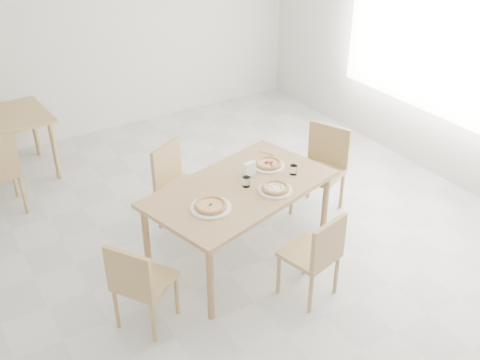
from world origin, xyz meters
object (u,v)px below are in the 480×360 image
plate_margherita (211,208)px  tumbler_b (293,170)px  plate_mushroom (275,190)px  pizza_pepperoni (268,163)px  tumbler_a (246,182)px  main_table (240,194)px  napkin_holder (250,170)px  chair_west (138,281)px  plate_pepperoni (268,166)px  pizza_margherita (211,205)px  chair_south (317,252)px  chair_north (177,180)px  chair_east (323,163)px  pizza_mushroom (275,188)px

plate_margherita → tumbler_b: 0.92m
plate_mushroom → pizza_pepperoni: size_ratio=0.93×
tumbler_a → main_table: bearing=152.4°
tumbler_b → napkin_holder: size_ratio=0.65×
main_table → plate_mushroom: plate_mushroom is taller
chair_west → plate_pepperoni: 1.67m
pizza_pepperoni → tumbler_b: 0.26m
main_table → pizza_margherita: 0.44m
pizza_margherita → pizza_pepperoni: 0.87m
pizza_margherita → tumbler_b: size_ratio=3.40×
plate_margherita → chair_south: bearing=-46.3°
main_table → plate_pepperoni: 0.46m
plate_pepperoni → tumbler_a: size_ratio=3.33×
chair_north → chair_east: size_ratio=0.94×
main_table → plate_pepperoni: (0.42, 0.17, 0.08)m
chair_south → pizza_margherita: 0.94m
pizza_margherita → main_table: bearing=23.7°
napkin_holder → chair_east: bearing=4.3°
plate_pepperoni → plate_mushroom: bearing=-116.8°
plate_pepperoni → chair_east: bearing=6.6°
plate_pepperoni → pizza_pepperoni: (0.00, -0.00, 0.02)m
chair_west → tumbler_b: size_ratio=9.16×
pizza_mushroom → main_table: bearing=133.8°
main_table → pizza_margherita: pizza_margherita is taller
plate_mushroom → pizza_mushroom: size_ratio=1.00×
pizza_pepperoni → napkin_holder: size_ratio=2.35×
chair_north → tumbler_b: (0.76, -0.86, 0.30)m
tumbler_a → plate_mushroom: bearing=-50.0°
chair_north → pizza_margherita: 1.02m
pizza_margherita → tumbler_b: 0.92m
pizza_margherita → napkin_holder: napkin_holder is taller
chair_north → tumbler_a: bearing=-97.8°
main_table → napkin_holder: 0.25m
chair_west → pizza_mushroom: size_ratio=2.73×
pizza_mushroom → tumbler_a: size_ratio=3.25×
chair_south → tumbler_a: (-0.18, 0.79, 0.32)m
chair_north → chair_west: bearing=-155.0°
plate_margherita → pizza_pepperoni: bearing=22.8°
plate_mushroom → napkin_holder: napkin_holder is taller
pizza_pepperoni → tumbler_b: (0.11, -0.24, 0.01)m
chair_east → pizza_margherita: size_ratio=3.04×
chair_west → napkin_holder: 1.44m
chair_west → plate_pepperoni: size_ratio=2.67×
main_table → tumbler_b: tumbler_b is taller
chair_east → tumbler_a: size_ratio=10.00×
pizza_mushroom → pizza_pepperoni: bearing=63.2°
plate_pepperoni → tumbler_b: size_ratio=3.44×
chair_west → pizza_pepperoni: bearing=-103.8°
main_table → napkin_holder: napkin_holder is taller
chair_south → pizza_mushroom: bearing=-102.0°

